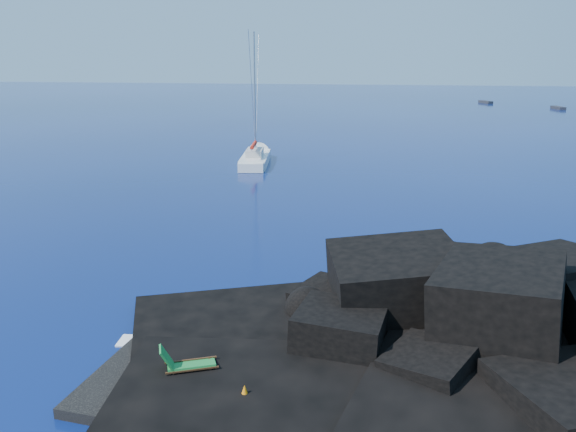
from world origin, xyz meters
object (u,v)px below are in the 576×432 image
(deck_chair, at_px, (191,359))
(sailboat, at_px, (255,164))
(marker_cone, at_px, (245,393))
(distant_boat_a, at_px, (486,103))
(distant_boat_b, at_px, (558,109))
(sunbather, at_px, (172,351))

(deck_chair, bearing_deg, sailboat, 76.49)
(marker_cone, height_order, distant_boat_a, marker_cone)
(deck_chair, distance_m, distant_boat_b, 113.58)
(sunbather, bearing_deg, deck_chair, -56.71)
(sailboat, height_order, marker_cone, sailboat)
(sunbather, bearing_deg, sailboat, 87.21)
(marker_cone, bearing_deg, deck_chair, 151.01)
(deck_chair, distance_m, marker_cone, 2.34)
(sunbather, bearing_deg, distant_boat_a, 64.79)
(deck_chair, xyz_separation_m, distant_boat_b, (40.67, 106.05, -0.95))
(deck_chair, height_order, distant_boat_b, deck_chair)
(sunbather, distance_m, distant_boat_b, 112.94)
(sailboat, xyz_separation_m, distant_boat_b, (47.11, 67.70, 0.00))
(sailboat, bearing_deg, marker_cone, -84.98)
(sunbather, relative_size, distant_boat_b, 0.40)
(distant_boat_a, xyz_separation_m, distant_boat_b, (11.79, -13.17, 0.00))
(deck_chair, height_order, sunbather, deck_chair)
(deck_chair, bearing_deg, distant_boat_a, 53.33)
(deck_chair, bearing_deg, distant_boat_b, 45.97)
(sunbather, xyz_separation_m, marker_cone, (3.12, -2.24, 0.12))
(sailboat, relative_size, sunbather, 7.73)
(sailboat, distance_m, marker_cone, 40.37)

